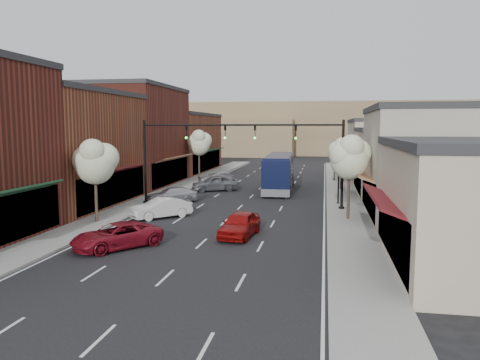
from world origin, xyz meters
The scene contains 28 objects.
ground centered at (0.00, 0.00, 0.00)m, with size 160.00×160.00×0.00m, color black.
sidewalk_left centered at (-8.40, 18.50, 0.07)m, with size 2.80×73.00×0.15m, color gray.
sidewalk_right centered at (8.40, 18.50, 0.07)m, with size 2.80×73.00×0.15m, color gray.
curb_left centered at (-7.00, 18.50, 0.07)m, with size 0.25×73.00×0.17m, color gray.
curb_right centered at (7.00, 18.50, 0.07)m, with size 0.25×73.00×0.17m, color gray.
bldg_left_midnear centered at (-14.23, 6.00, 4.66)m, with size 10.14×14.10×9.40m.
bldg_left_midfar centered at (-14.24, 20.00, 5.40)m, with size 10.14×14.10×10.90m.
bldg_left_far centered at (-14.22, 36.00, 4.16)m, with size 10.14×18.10×8.40m.
bldg_right_midnear centered at (13.72, 6.00, 3.91)m, with size 9.14×12.10×7.90m.
bldg_right_midfar centered at (13.70, 18.00, 3.17)m, with size 9.14×12.10×6.40m.
bldg_right_far centered at (13.71, 32.00, 3.66)m, with size 9.14×16.10×7.40m.
hill_far centered at (0.00, 90.00, 6.00)m, with size 120.00×30.00×12.00m, color #7A6647.
hill_near centered at (-25.00, 78.00, 4.00)m, with size 50.00×20.00×8.00m, color #7A6647.
signal_mast_right centered at (5.62, 8.00, 4.62)m, with size 8.22×0.46×7.00m.
signal_mast_left centered at (-5.62, 8.00, 4.62)m, with size 8.22×0.46×7.00m.
tree_right_near centered at (8.35, 3.94, 4.45)m, with size 2.85×2.65×5.95m.
tree_right_far centered at (8.35, 19.94, 3.99)m, with size 2.85×2.65×5.43m.
tree_left_near centered at (-8.25, -0.06, 4.22)m, with size 2.85×2.65×5.69m.
tree_left_far centered at (-8.25, 25.94, 4.60)m, with size 2.85×2.65×6.13m.
lamp_post_near centered at (7.80, 10.50, 3.01)m, with size 0.44×0.44×4.44m.
lamp_post_far centered at (7.80, 28.00, 3.01)m, with size 0.44×0.44×4.44m.
coach_bus centered at (2.14, 18.60, 1.90)m, with size 3.04×11.99×3.64m.
red_hatchback centered at (1.79, -1.94, 0.74)m, with size 1.75×4.34×1.48m, color maroon.
parked_car_a centered at (-4.20, -5.73, 0.67)m, with size 2.23×4.84×1.35m, color maroon.
parked_car_b centered at (-4.73, 2.63, 0.72)m, with size 1.52×4.37×1.44m, color silver.
parked_car_c centered at (-6.20, 9.32, 0.65)m, with size 1.83×4.50×1.31m, color #A8A8AE.
parked_car_d centered at (-4.20, 17.01, 0.80)m, with size 1.90×4.72×1.61m, color #5A5D62.
parked_car_e centered at (-5.30, 22.48, 0.66)m, with size 1.40×4.01×1.32m, color #95969A.
Camera 1 is at (6.64, -28.58, 6.46)m, focal length 35.00 mm.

